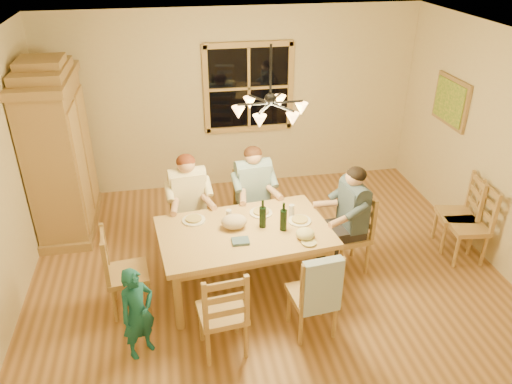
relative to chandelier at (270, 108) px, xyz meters
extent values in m
plane|color=brown|center=(0.00, 0.00, -2.08)|extent=(5.50, 5.50, 0.00)
cube|color=white|center=(0.00, 0.00, 0.62)|extent=(5.50, 5.00, 0.02)
cube|color=beige|center=(0.00, 2.50, -0.73)|extent=(5.50, 0.02, 2.70)
cube|color=beige|center=(2.75, 0.00, -0.73)|extent=(0.02, 5.00, 2.70)
cube|color=black|center=(0.20, 2.48, -0.53)|extent=(1.20, 0.03, 1.20)
cube|color=tan|center=(0.20, 2.46, -0.53)|extent=(1.30, 0.06, 1.30)
cube|color=olive|center=(2.72, 1.20, -0.48)|extent=(0.04, 0.78, 0.64)
cube|color=#1E6B2D|center=(2.69, 1.20, -0.48)|extent=(0.02, 0.68, 0.54)
cylinder|color=black|center=(0.00, 0.00, 0.36)|extent=(0.02, 0.02, 0.53)
sphere|color=black|center=(0.00, 0.00, 0.09)|extent=(0.12, 0.12, 0.12)
cylinder|color=black|center=(0.16, 0.00, 0.05)|extent=(0.34, 0.02, 0.02)
cone|color=#FFB259|center=(0.32, 0.00, -0.03)|extent=(0.13, 0.13, 0.12)
cylinder|color=black|center=(0.08, 0.14, 0.05)|extent=(0.19, 0.31, 0.02)
cone|color=#FFB259|center=(0.16, 0.28, -0.03)|extent=(0.13, 0.13, 0.12)
cylinder|color=black|center=(-0.08, 0.14, 0.05)|extent=(0.19, 0.31, 0.02)
cone|color=#FFB259|center=(-0.16, 0.28, -0.03)|extent=(0.13, 0.13, 0.12)
cylinder|color=black|center=(-0.16, 0.00, 0.05)|extent=(0.34, 0.02, 0.02)
cone|color=#FFB259|center=(-0.32, 0.00, -0.03)|extent=(0.13, 0.13, 0.12)
cylinder|color=black|center=(-0.08, -0.14, 0.05)|extent=(0.19, 0.31, 0.02)
cone|color=#FFB259|center=(-0.16, -0.28, -0.03)|extent=(0.13, 0.13, 0.12)
cylinder|color=black|center=(0.08, -0.14, 0.05)|extent=(0.19, 0.31, 0.02)
cone|color=#FFB259|center=(0.16, -0.28, -0.03)|extent=(0.13, 0.13, 0.12)
cube|color=olive|center=(-2.43, 1.60, -1.08)|extent=(0.60, 1.30, 2.00)
cube|color=olive|center=(-2.43, 1.60, -0.03)|extent=(0.66, 1.40, 0.10)
cube|color=olive|center=(-2.43, 1.60, 0.07)|extent=(0.58, 1.00, 0.12)
cube|color=olive|center=(-2.43, 1.60, 0.17)|extent=(0.52, 0.55, 0.10)
cube|color=tan|center=(-2.12, 1.27, -1.08)|extent=(0.03, 0.55, 1.60)
cube|color=tan|center=(-2.12, 1.93, -1.08)|extent=(0.03, 0.55, 1.60)
cube|color=olive|center=(-2.43, 1.60, -2.02)|extent=(0.66, 1.40, 0.12)
cube|color=tan|center=(-0.30, -0.13, -1.35)|extent=(1.95, 1.31, 0.06)
cube|color=tan|center=(-0.30, -0.13, -1.43)|extent=(1.78, 1.15, 0.10)
cylinder|color=tan|center=(-1.06, -0.67, -1.73)|extent=(0.09, 0.09, 0.70)
cylinder|color=tan|center=(0.57, -0.50, -1.73)|extent=(0.09, 0.09, 0.70)
cylinder|color=tan|center=(-1.16, 0.24, -1.73)|extent=(0.09, 0.09, 0.70)
cylinder|color=tan|center=(0.47, 0.42, -1.73)|extent=(0.09, 0.09, 0.70)
cube|color=tan|center=(-0.85, 0.69, -1.63)|extent=(0.48, 0.47, 0.06)
cube|color=tan|center=(-0.85, 0.69, -1.36)|extent=(0.38, 0.09, 0.54)
cube|color=tan|center=(-0.03, 0.77, -1.63)|extent=(0.48, 0.47, 0.06)
cube|color=tan|center=(-0.03, 0.77, -1.36)|extent=(0.38, 0.09, 0.54)
cube|color=tan|center=(-0.66, -1.04, -1.63)|extent=(0.48, 0.47, 0.06)
cube|color=tan|center=(-0.66, -1.04, -1.36)|extent=(0.38, 0.09, 0.54)
cube|color=tan|center=(0.25, -0.94, -1.63)|extent=(0.48, 0.47, 0.06)
cube|color=tan|center=(0.25, -0.94, -1.36)|extent=(0.38, 0.09, 0.54)
cube|color=tan|center=(-1.56, -0.26, -1.63)|extent=(0.47, 0.48, 0.06)
cube|color=tan|center=(-1.56, -0.26, -1.36)|extent=(0.09, 0.38, 0.54)
cube|color=tan|center=(0.97, 0.01, -1.63)|extent=(0.47, 0.48, 0.06)
cube|color=tan|center=(0.97, 0.01, -1.36)|extent=(0.09, 0.38, 0.54)
cube|color=beige|center=(-0.85, 0.69, -1.24)|extent=(0.42, 0.26, 0.52)
cube|color=#262328|center=(-0.85, 0.69, -1.55)|extent=(0.42, 0.46, 0.14)
sphere|color=tan|center=(-0.85, 0.69, -0.86)|extent=(0.21, 0.21, 0.21)
ellipsoid|color=#592614|center=(-0.85, 0.69, -0.83)|extent=(0.22, 0.22, 0.17)
cube|color=#306884|center=(-0.03, 0.77, -1.24)|extent=(0.42, 0.26, 0.52)
cube|color=#262328|center=(-0.03, 0.77, -1.55)|extent=(0.42, 0.46, 0.14)
sphere|color=tan|center=(-0.03, 0.77, -0.86)|extent=(0.21, 0.21, 0.21)
ellipsoid|color=#381E11|center=(-0.03, 0.77, -0.83)|extent=(0.22, 0.22, 0.17)
cube|color=#3A4B5D|center=(0.97, 0.01, -1.24)|extent=(0.26, 0.42, 0.52)
cube|color=#262328|center=(0.97, 0.01, -1.55)|extent=(0.46, 0.42, 0.14)
sphere|color=tan|center=(0.97, 0.01, -0.86)|extent=(0.21, 0.21, 0.21)
ellipsoid|color=black|center=(0.97, 0.01, -0.83)|extent=(0.22, 0.22, 0.17)
cube|color=#A7C2E3|center=(0.28, -1.13, -1.38)|extent=(0.39, 0.14, 0.58)
cylinder|color=black|center=(-0.09, -0.09, -1.15)|extent=(0.08, 0.08, 0.33)
cylinder|color=black|center=(0.12, -0.19, -1.15)|extent=(0.08, 0.08, 0.33)
cylinder|color=white|center=(-0.82, 0.16, -1.31)|extent=(0.26, 0.26, 0.02)
cylinder|color=white|center=(-0.05, 0.18, -1.31)|extent=(0.26, 0.26, 0.02)
cylinder|color=white|center=(0.34, -0.07, -1.31)|extent=(0.26, 0.26, 0.02)
cylinder|color=silver|center=(-0.43, 0.09, -1.25)|extent=(0.06, 0.06, 0.14)
cylinder|color=silver|center=(0.28, 0.07, -1.25)|extent=(0.06, 0.06, 0.14)
ellipsoid|color=beige|center=(0.31, -0.40, -1.26)|extent=(0.20, 0.20, 0.11)
cube|color=#45627F|center=(-0.37, -0.35, -1.30)|extent=(0.19, 0.16, 0.03)
ellipsoid|color=tan|center=(-0.40, -0.06, -1.24)|extent=(0.28, 0.22, 0.15)
imported|color=#175E67|center=(-1.44, -0.94, -1.59)|extent=(0.42, 0.40, 0.97)
cube|color=tan|center=(2.45, -0.06, -1.63)|extent=(0.46, 0.48, 0.06)
cube|color=tan|center=(2.45, -0.06, -1.36)|extent=(0.09, 0.38, 0.54)
cube|color=tan|center=(2.45, 0.19, -1.63)|extent=(0.50, 0.52, 0.06)
cube|color=tan|center=(2.45, 0.19, -1.36)|extent=(0.13, 0.38, 0.54)
camera|label=1|loc=(-0.99, -4.63, 1.61)|focal=35.00mm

